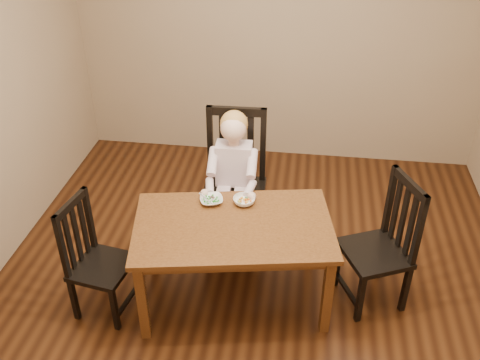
# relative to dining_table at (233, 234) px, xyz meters

# --- Properties ---
(room) EXTENTS (4.01, 4.01, 2.71)m
(room) POSITION_rel_dining_table_xyz_m (0.13, 0.20, 0.75)
(room) COLOR #43220E
(room) RESTS_ON ground
(dining_table) EXTENTS (1.47, 1.04, 0.67)m
(dining_table) POSITION_rel_dining_table_xyz_m (0.00, 0.00, 0.00)
(dining_table) COLOR #462710
(dining_table) RESTS_ON room
(chair_child) EXTENTS (0.51, 0.48, 1.14)m
(chair_child) POSITION_rel_dining_table_xyz_m (-0.10, 0.71, -0.05)
(chair_child) COLOR black
(chair_child) RESTS_ON room
(chair_left) EXTENTS (0.43, 0.45, 0.90)m
(chair_left) POSITION_rel_dining_table_xyz_m (-0.93, -0.21, -0.16)
(chair_left) COLOR black
(chair_left) RESTS_ON room
(chair_right) EXTENTS (0.55, 0.56, 1.00)m
(chair_right) POSITION_rel_dining_table_xyz_m (1.03, 0.16, -0.12)
(chair_right) COLOR black
(chair_right) RESTS_ON room
(toddler) EXTENTS (0.38, 0.47, 0.63)m
(toddler) POSITION_rel_dining_table_xyz_m (-0.09, 0.66, 0.11)
(toddler) COLOR silver
(toddler) RESTS_ON chair_child
(bowl_peas) EXTENTS (0.21, 0.21, 0.04)m
(bowl_peas) POSITION_rel_dining_table_xyz_m (-0.19, 0.23, 0.10)
(bowl_peas) COLOR white
(bowl_peas) RESTS_ON dining_table
(bowl_veg) EXTENTS (0.19, 0.19, 0.05)m
(bowl_veg) POSITION_rel_dining_table_xyz_m (0.04, 0.25, 0.10)
(bowl_veg) COLOR white
(bowl_veg) RESTS_ON dining_table
(fork) EXTENTS (0.11, 0.07, 0.05)m
(fork) POSITION_rel_dining_table_xyz_m (-0.23, 0.21, 0.12)
(fork) COLOR silver
(fork) RESTS_ON bowl_peas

